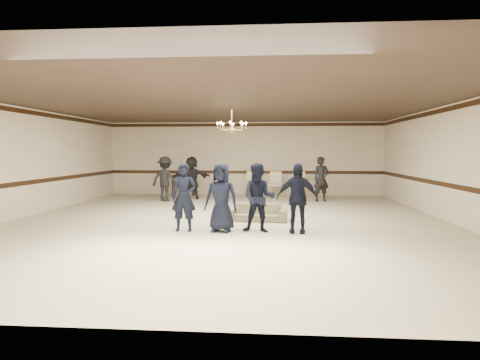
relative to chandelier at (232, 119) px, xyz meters
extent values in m
cube|color=beige|center=(0.00, -1.00, -2.88)|extent=(12.00, 14.00, 0.01)
cube|color=#2F221A|center=(0.00, -1.00, 0.33)|extent=(12.00, 14.00, 0.01)
cube|color=beige|center=(0.00, 6.00, -1.27)|extent=(12.00, 0.01, 3.20)
cube|color=beige|center=(0.00, -8.00, -1.27)|extent=(12.00, 0.01, 3.20)
cube|color=beige|center=(-6.00, -1.00, -1.27)|extent=(0.01, 14.00, 3.20)
cube|color=beige|center=(6.00, -1.00, -1.27)|extent=(0.01, 14.00, 3.20)
cube|color=black|center=(0.00, 5.99, -1.88)|extent=(12.00, 0.02, 0.14)
cube|color=black|center=(0.00, 5.99, 0.21)|extent=(12.00, 0.02, 0.14)
imported|color=black|center=(-0.92, -2.49, -2.05)|extent=(0.60, 0.39, 1.64)
imported|color=black|center=(-0.02, -2.49, -2.05)|extent=(0.87, 0.64, 1.64)
imported|color=black|center=(0.88, -2.49, -2.05)|extent=(0.85, 0.70, 1.64)
imported|color=black|center=(1.78, -2.49, -2.05)|extent=(1.00, 0.50, 1.64)
imported|color=#6C6B48|center=(0.80, -0.87, -2.64)|extent=(1.68, 0.78, 0.48)
imported|color=black|center=(-2.92, 3.43, -2.02)|extent=(1.23, 0.88, 1.72)
imported|color=black|center=(-2.02, 4.13, -2.02)|extent=(1.67, 1.06, 1.72)
imported|color=black|center=(3.08, 3.73, -2.02)|extent=(0.72, 0.58, 1.72)
cube|color=black|center=(-2.64, 5.44, -2.46)|extent=(1.01, 0.47, 0.83)
camera|label=1|loc=(1.19, -12.26, -0.94)|focal=31.05mm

